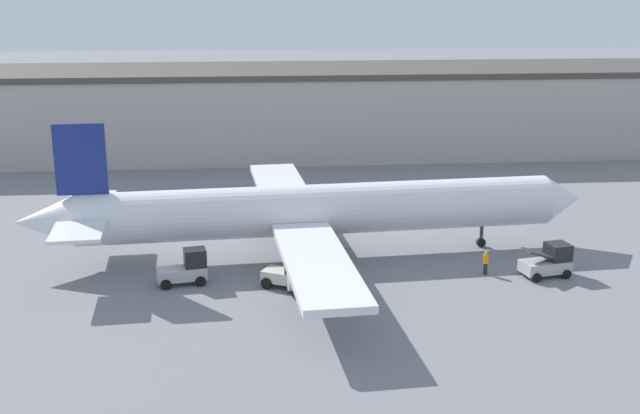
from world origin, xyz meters
TOP-DOWN VIEW (x-y plane):
  - ground_plane at (0.00, 0.00)m, footprint 400.00×400.00m
  - terminal_building at (2.64, 39.73)m, footprint 90.80×17.65m
  - airplane at (-0.94, -0.07)m, footprint 43.49×36.53m
  - ground_crew_worker at (11.47, -5.22)m, footprint 0.38×0.38m
  - baggage_tug at (-9.79, -5.25)m, footprint 3.58×2.22m
  - belt_loader_truck at (15.88, -5.91)m, footprint 3.72×2.63m
  - pushback_tug at (-2.65, -6.65)m, footprint 3.57×3.06m

SIDE VIEW (x-z plane):
  - ground_plane at x=0.00m, z-range 0.00..0.00m
  - ground_crew_worker at x=11.47m, z-range 0.06..1.79m
  - pushback_tug at x=-2.65m, z-range -0.10..2.23m
  - belt_loader_truck at x=15.88m, z-range -0.08..2.26m
  - baggage_tug at x=-9.79m, z-range -0.13..2.36m
  - airplane at x=-0.94m, z-range -1.82..8.90m
  - terminal_building at x=2.64m, z-range 0.01..10.36m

